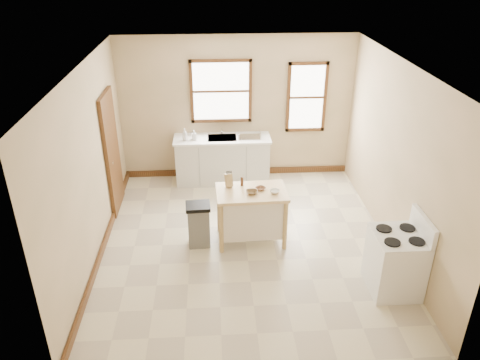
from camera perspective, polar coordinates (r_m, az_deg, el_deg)
name	(u,v)px	position (r m, az deg, el deg)	size (l,w,h in m)	color
floor	(246,242)	(7.52, 0.70, -7.59)	(5.00, 5.00, 0.00)	#BDB096
ceiling	(247,67)	(6.36, 0.84, 13.66)	(5.00, 5.00, 0.00)	white
wall_back	(237,108)	(9.14, -0.40, 8.72)	(4.50, 0.04, 2.80)	#D4B18B
wall_left	(90,167)	(7.03, -17.85, 1.56)	(0.04, 5.00, 2.80)	#D4B18B
wall_right	(397,159)	(7.33, 18.61, 2.48)	(0.04, 5.00, 2.80)	#D4B18B
window_main	(221,91)	(9.01, -2.34, 10.75)	(1.17, 0.06, 1.22)	#3C2310
window_side	(307,97)	(9.23, 8.13, 9.94)	(0.77, 0.06, 1.37)	#3C2310
door_left	(112,153)	(8.32, -15.33, 3.24)	(0.06, 0.90, 2.10)	#3C2310
baseboard_back	(237,171)	(9.62, -0.36, 1.06)	(4.50, 0.04, 0.12)	#3C2310
baseboard_left	(104,244)	(7.67, -16.23, -7.50)	(0.04, 5.00, 0.12)	#3C2310
sink_counter	(223,159)	(9.20, -2.15, 2.52)	(1.86, 0.62, 0.92)	beige
faucet	(222,129)	(9.14, -2.24, 6.24)	(0.03, 0.03, 0.22)	silver
soap_bottle_a	(185,135)	(8.90, -6.76, 5.53)	(0.09, 0.09, 0.23)	#B2B2B2
soap_bottle_b	(194,135)	(8.92, -5.62, 5.49)	(0.09, 0.09, 0.19)	#B2B2B2
dish_rack	(249,135)	(9.00, 1.14, 5.52)	(0.43, 0.33, 0.11)	silver
kitchen_island	(251,216)	(7.35, 1.37, -4.38)	(1.08, 0.69, 0.88)	#FDE194
knife_block	(229,181)	(7.22, -1.38, -0.09)	(0.10, 0.10, 0.20)	tan
pepper_grinder	(242,181)	(7.25, 0.24, -0.15)	(0.04, 0.04, 0.15)	#3E2310
bowl_a	(252,192)	(7.05, 1.44, -1.51)	(0.18, 0.18, 0.04)	brown
bowl_b	(261,188)	(7.17, 2.54, -1.03)	(0.15, 0.15, 0.04)	brown
bowl_c	(275,192)	(7.08, 4.25, -1.42)	(0.15, 0.15, 0.05)	white
trash_bin	(199,225)	(7.30, -5.05, -5.45)	(0.37, 0.31, 0.72)	slate
gas_stove	(397,254)	(6.63, 18.54, -8.57)	(0.70, 0.70, 1.13)	white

